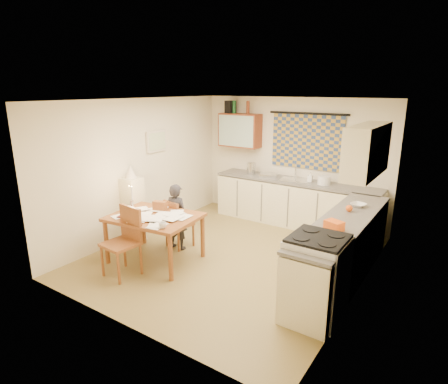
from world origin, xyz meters
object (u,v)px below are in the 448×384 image
Objects in this scene: shelf_stand at (133,210)px; dining_table at (155,238)px; person at (177,217)px; counter_back at (294,203)px; chair_far at (179,232)px; stove at (316,277)px; counter_right at (342,251)px.

dining_table is at bearing -22.91° from shelf_stand.
person is (-0.02, 0.54, 0.19)m from dining_table.
shelf_stand reaches higher than counter_back.
dining_table is at bearing 104.16° from chair_far.
person is 0.98× the size of shelf_stand.
counter_back reaches higher than dining_table.
stove is at bearing 177.63° from chair_far.
person reaches higher than dining_table.
person is 0.89m from shelf_stand.
counter_back is 2.44m from chair_far.
chair_far is at bearing 15.37° from shelf_stand.
chair_far is 0.74× the size of person.
counter_back is 2.84× the size of shelf_stand.
counter_back is at bearing -108.52° from chair_far.
counter_right is 3.60m from shelf_stand.
chair_far is (-1.20, -2.12, -0.19)m from counter_back.
dining_table is 0.57m from person.
person is (-2.67, -0.46, 0.12)m from counter_right.
chair_far is at bearing 166.58° from stove.
chair_far is 0.32m from person.
counter_back is 3.25× the size of stove.
dining_table is at bearing 86.09° from person.
counter_right is 3.48× the size of chair_far.
shelf_stand reaches higher than dining_table.
stove is (0.00, -1.03, 0.05)m from counter_right.
counter_back is at bearing 48.83° from shelf_stand.
counter_back is at bearing 118.20° from stove.
chair_far is (-2.68, -0.39, -0.19)m from counter_right.
person reaches higher than chair_far.
shelf_stand reaches higher than stove.
shelf_stand is at bearing 150.68° from dining_table.
stove is 2.65m from dining_table.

